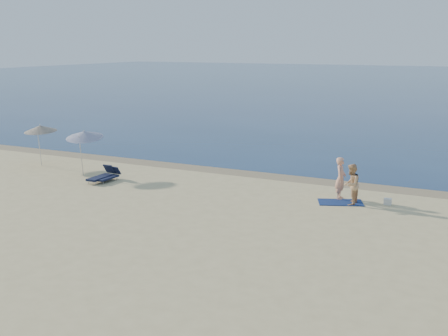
# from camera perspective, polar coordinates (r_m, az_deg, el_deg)

# --- Properties ---
(sea) EXTENTS (240.00, 160.00, 0.01)m
(sea) POSITION_cam_1_polar(r_m,az_deg,el_deg) (108.57, 21.09, 8.05)
(sea) COLOR #0D254E
(sea) RESTS_ON ground
(wet_sand_strip) EXTENTS (240.00, 1.60, 0.00)m
(wet_sand_strip) POSITION_cam_1_polar(r_m,az_deg,el_deg) (29.73, 6.72, -1.00)
(wet_sand_strip) COLOR #847254
(wet_sand_strip) RESTS_ON ground
(person_left) EXTENTS (0.51, 0.74, 1.93)m
(person_left) POSITION_cam_1_polar(r_m,az_deg,el_deg) (25.86, 11.77, -1.04)
(person_left) COLOR tan
(person_left) RESTS_ON ground
(person_right) EXTENTS (0.70, 0.89, 1.82)m
(person_right) POSITION_cam_1_polar(r_m,az_deg,el_deg) (25.08, 12.80, -1.64)
(person_right) COLOR tan
(person_right) RESTS_ON ground
(beach_towel) EXTENTS (2.19, 1.71, 0.03)m
(beach_towel) POSITION_cam_1_polar(r_m,az_deg,el_deg) (25.50, 11.75, -3.44)
(beach_towel) COLOR #102050
(beach_towel) RESTS_ON ground
(white_bag) EXTENTS (0.33, 0.29, 0.28)m
(white_bag) POSITION_cam_1_polar(r_m,az_deg,el_deg) (25.68, 16.29, -3.29)
(white_bag) COLOR silver
(white_bag) RESTS_ON ground
(umbrella_near) EXTENTS (2.54, 2.56, 2.58)m
(umbrella_near) POSITION_cam_1_polar(r_m,az_deg,el_deg) (30.63, -14.00, 3.33)
(umbrella_near) COLOR silver
(umbrella_near) RESTS_ON ground
(umbrella_far) EXTENTS (1.98, 2.00, 2.46)m
(umbrella_far) POSITION_cam_1_polar(r_m,az_deg,el_deg) (33.88, -18.16, 3.84)
(umbrella_far) COLOR silver
(umbrella_far) RESTS_ON ground
(lounger_left) EXTENTS (0.60, 1.76, 0.77)m
(lounger_left) POSITION_cam_1_polar(r_m,az_deg,el_deg) (29.44, -12.31, -0.79)
(lounger_left) COLOR black
(lounger_left) RESTS_ON ground
(lounger_right) EXTENTS (0.55, 1.56, 0.68)m
(lounger_right) POSITION_cam_1_polar(r_m,az_deg,el_deg) (29.39, -11.65, -0.85)
(lounger_right) COLOR #121833
(lounger_right) RESTS_ON ground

